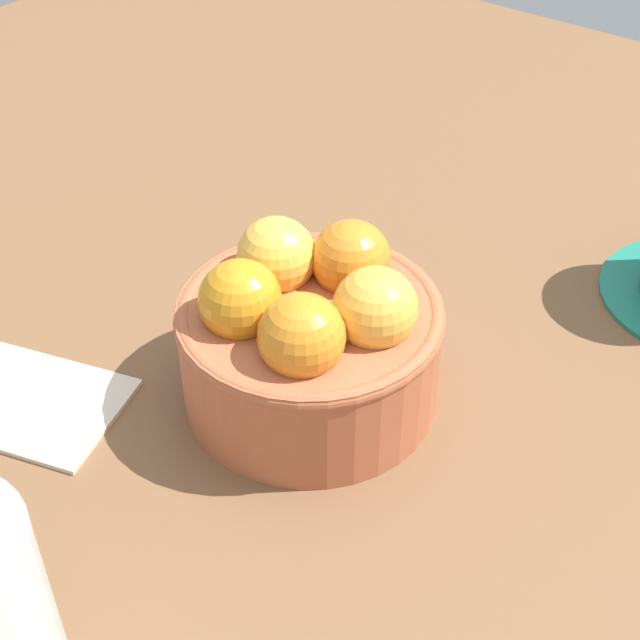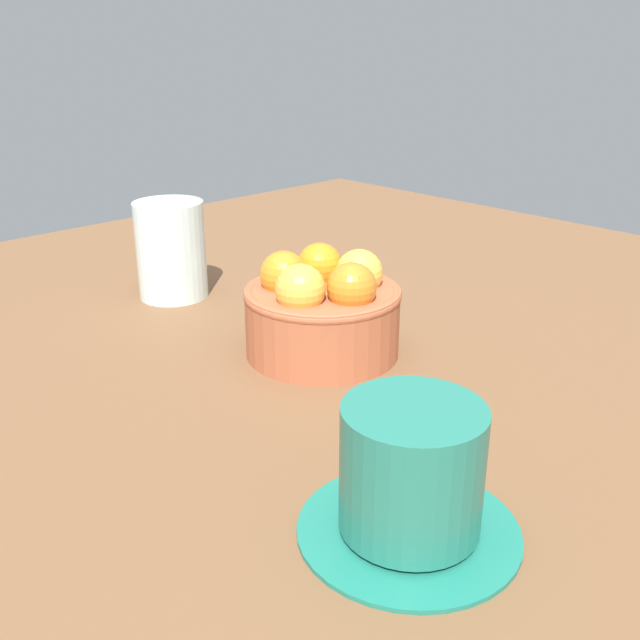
# 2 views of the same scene
# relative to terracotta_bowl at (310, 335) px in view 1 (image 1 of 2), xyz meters

# --- Properties ---
(ground_plane) EXTENTS (1.24, 1.17, 0.04)m
(ground_plane) POSITION_rel_terracotta_bowl_xyz_m (-0.00, -0.00, -0.06)
(ground_plane) COLOR brown
(terracotta_bowl) EXTENTS (0.14, 0.14, 0.09)m
(terracotta_bowl) POSITION_rel_terracotta_bowl_xyz_m (0.00, 0.00, 0.00)
(terracotta_bowl) COLOR #AD5938
(terracotta_bowl) RESTS_ON ground_plane
(folded_napkin) EXTENTS (0.13, 0.10, 0.01)m
(folded_napkin) POSITION_rel_terracotta_bowl_xyz_m (-0.12, -0.10, -0.04)
(folded_napkin) COLOR beige
(folded_napkin) RESTS_ON ground_plane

